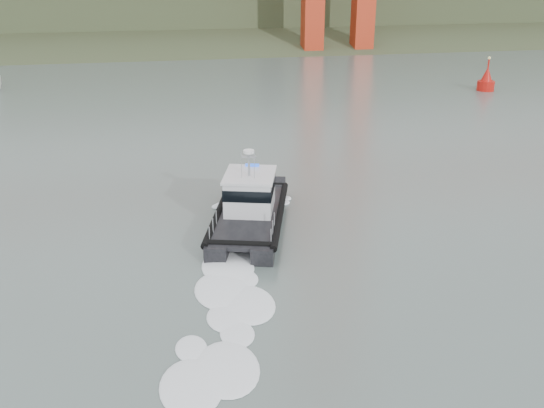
{
  "coord_description": "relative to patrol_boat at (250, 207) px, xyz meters",
  "views": [
    {
      "loc": [
        -5.51,
        -18.17,
        14.1
      ],
      "look_at": [
        -0.35,
        9.69,
        2.4
      ],
      "focal_mm": 40.0,
      "sensor_mm": 36.0,
      "label": 1
    }
  ],
  "objects": [
    {
      "name": "patrol_boat",
      "position": [
        0.0,
        0.0,
        0.0
      ],
      "size": [
        5.76,
        9.95,
        4.56
      ],
      "rotation": [
        0.0,
        0.0,
        -0.27
      ],
      "color": "black",
      "rests_on": "ground"
    },
    {
      "name": "ground",
      "position": [
        1.1,
        -12.55,
        -1.14
      ],
      "size": [
        400.0,
        400.0,
        0.0
      ],
      "primitive_type": "plane",
      "color": "slate",
      "rests_on": "ground"
    },
    {
      "name": "nav_buoy",
      "position": [
        31.37,
        31.36,
        -0.1
      ],
      "size": [
        1.9,
        1.9,
        3.96
      ],
      "color": "#AD120C",
      "rests_on": "ground"
    }
  ]
}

